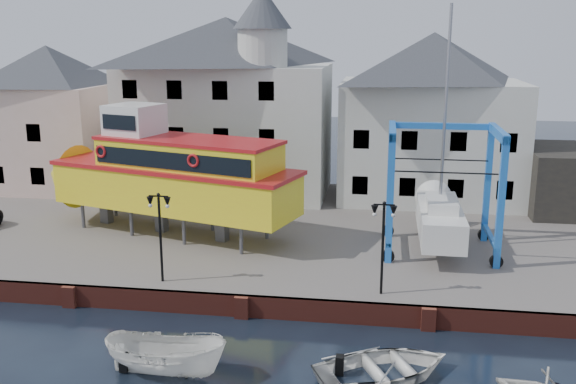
# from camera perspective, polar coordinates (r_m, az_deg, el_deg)

# --- Properties ---
(ground) EXTENTS (140.00, 140.00, 0.00)m
(ground) POSITION_cam_1_polar(r_m,az_deg,el_deg) (28.74, -4.10, -11.06)
(ground) COLOR black
(ground) RESTS_ON ground
(hardstanding) EXTENTS (44.00, 22.00, 1.00)m
(hardstanding) POSITION_cam_1_polar(r_m,az_deg,el_deg) (38.65, -0.59, -3.57)
(hardstanding) COLOR #65615B
(hardstanding) RESTS_ON ground
(quay_wall) EXTENTS (44.00, 0.47, 1.00)m
(quay_wall) POSITION_cam_1_polar(r_m,az_deg,el_deg) (28.63, -4.08, -10.07)
(quay_wall) COLOR maroon
(quay_wall) RESTS_ON ground
(building_pink) EXTENTS (8.00, 7.00, 10.30)m
(building_pink) POSITION_cam_1_polar(r_m,az_deg,el_deg) (49.87, -20.27, 6.19)
(building_pink) COLOR beige
(building_pink) RESTS_ON hardstanding
(building_white_main) EXTENTS (14.00, 8.30, 14.00)m
(building_white_main) POSITION_cam_1_polar(r_m,az_deg,el_deg) (45.33, -5.28, 7.82)
(building_white_main) COLOR silver
(building_white_main) RESTS_ON hardstanding
(building_white_right) EXTENTS (12.00, 8.00, 11.20)m
(building_white_right) POSITION_cam_1_polar(r_m,az_deg,el_deg) (44.85, 12.54, 6.52)
(building_white_right) COLOR silver
(building_white_right) RESTS_ON hardstanding
(lamp_post_left) EXTENTS (1.12, 0.32, 4.20)m
(lamp_post_left) POSITION_cam_1_polar(r_m,az_deg,el_deg) (29.45, -11.36, -2.02)
(lamp_post_left) COLOR black
(lamp_post_left) RESTS_ON hardstanding
(lamp_post_right) EXTENTS (1.12, 0.32, 4.20)m
(lamp_post_right) POSITION_cam_1_polar(r_m,az_deg,el_deg) (27.77, 8.49, -2.87)
(lamp_post_right) COLOR black
(lamp_post_right) RESTS_ON hardstanding
(tour_boat) EXTENTS (17.05, 8.69, 7.24)m
(tour_boat) POSITION_cam_1_polar(r_m,az_deg,el_deg) (36.98, -11.33, 1.62)
(tour_boat) COLOR #59595E
(tour_boat) RESTS_ON hardstanding
(travel_lift) EXTENTS (5.88, 8.32, 12.56)m
(travel_lift) POSITION_cam_1_polar(r_m,az_deg,el_deg) (34.90, 13.28, -1.43)
(travel_lift) COLOR #1B7CC6
(travel_lift) RESTS_ON hardstanding
(motorboat_a) EXTENTS (4.65, 1.88, 1.78)m
(motorboat_a) POSITION_cam_1_polar(r_m,az_deg,el_deg) (24.73, -10.74, -15.70)
(motorboat_a) COLOR white
(motorboat_a) RESTS_ON ground
(motorboat_b) EXTENTS (6.16, 5.49, 1.05)m
(motorboat_b) POSITION_cam_1_polar(r_m,az_deg,el_deg) (24.41, 8.50, -16.03)
(motorboat_b) COLOR white
(motorboat_b) RESTS_ON ground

